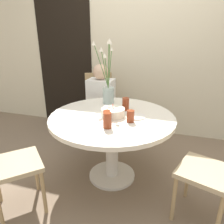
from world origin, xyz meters
TOP-DOWN VIEW (x-y plane):
  - ground_plane at (0.00, 0.00)m, footprint 16.00×16.00m
  - wall_back at (0.00, 1.29)m, footprint 8.00×0.05m
  - doorway_panel at (-1.17, 1.26)m, footprint 0.90×0.01m
  - dining_table at (0.00, 0.00)m, footprint 1.23×1.23m
  - chair_left_flank at (-0.46, 0.89)m, footprint 0.54×0.54m
  - chair_near_front at (-0.70, -0.72)m, footprint 0.57×0.57m
  - chair_far_back at (0.94, -0.33)m, footprint 0.51×0.51m
  - birthday_cake at (0.01, 0.00)m, footprint 0.23×0.23m
  - flower_vase at (-0.16, 0.36)m, footprint 0.23×0.28m
  - side_plate at (0.24, 0.04)m, footprint 0.18×0.18m
  - drink_glass_0 at (0.00, -0.16)m, footprint 0.06×0.06m
  - drink_glass_1 at (0.04, -0.28)m, footprint 0.07×0.07m
  - drink_glass_2 at (0.20, -0.09)m, footprint 0.07×0.07m
  - drink_glass_3 at (0.09, 0.19)m, footprint 0.07×0.07m
  - person_woman at (-0.38, 0.75)m, footprint 0.34×0.24m

SIDE VIEW (x-z plane):
  - ground_plane at x=0.00m, z-range 0.00..0.00m
  - person_woman at x=-0.38m, z-range -0.03..1.06m
  - chair_left_flank at x=-0.46m, z-range 0.07..1.00m
  - chair_near_front at x=-0.70m, z-range 0.07..1.00m
  - chair_far_back at x=0.94m, z-range 0.07..1.00m
  - dining_table at x=0.00m, z-range 0.23..0.94m
  - side_plate at x=0.24m, z-range 0.71..0.72m
  - birthday_cake at x=0.01m, z-range 0.69..0.81m
  - drink_glass_2 at x=0.20m, z-range 0.71..0.82m
  - drink_glass_0 at x=0.00m, z-range 0.71..0.82m
  - drink_glass_3 at x=0.09m, z-range 0.71..0.84m
  - drink_glass_1 at x=0.04m, z-range 0.71..0.85m
  - flower_vase at x=-0.16m, z-range 0.55..1.26m
  - doorway_panel at x=-1.17m, z-range 0.00..2.05m
  - wall_back at x=0.00m, z-range 0.00..2.60m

